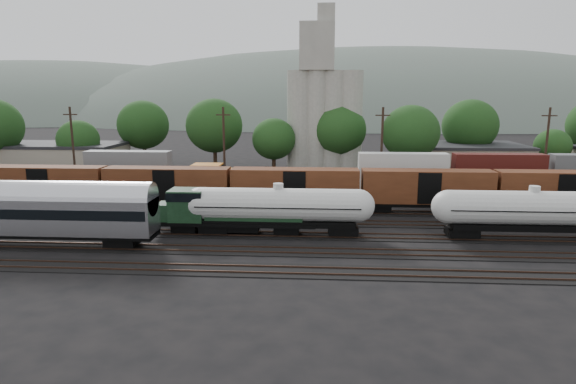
# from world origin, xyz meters

# --- Properties ---
(ground) EXTENTS (600.00, 600.00, 0.00)m
(ground) POSITION_xyz_m (0.00, 0.00, 0.00)
(ground) COLOR black
(tracks) EXTENTS (180.00, 33.20, 0.20)m
(tracks) POSITION_xyz_m (0.00, 0.00, 0.05)
(tracks) COLOR black
(tracks) RESTS_ON ground
(green_locomotive) EXTENTS (16.03, 2.83, 4.24)m
(green_locomotive) POSITION_xyz_m (-6.52, -5.00, 2.43)
(green_locomotive) COLOR black
(green_locomotive) RESTS_ON ground
(tank_car_a) EXTENTS (18.86, 3.38, 4.94)m
(tank_car_a) POSITION_xyz_m (-1.33, -5.00, 2.92)
(tank_car_a) COLOR silver
(tank_car_a) RESTS_ON ground
(tank_car_b) EXTENTS (19.02, 3.40, 4.98)m
(tank_car_b) POSITION_xyz_m (23.01, -5.00, 2.94)
(tank_car_b) COLOR silver
(tank_car_b) RESTS_ON ground
(passenger_coach) EXTENTS (25.79, 3.18, 5.86)m
(passenger_coach) POSITION_xyz_m (-24.99, -10.00, 3.57)
(passenger_coach) COLOR silver
(passenger_coach) RESTS_ON ground
(orange_locomotive) EXTENTS (18.57, 3.09, 4.64)m
(orange_locomotive) POSITION_xyz_m (-7.26, 10.00, 2.64)
(orange_locomotive) COLOR black
(orange_locomotive) RESTS_ON ground
(boxcar_string) EXTENTS (122.80, 2.90, 4.20)m
(boxcar_string) POSITION_xyz_m (-23.30, 5.00, 3.12)
(boxcar_string) COLOR black
(boxcar_string) RESTS_ON ground
(container_wall) EXTENTS (161.57, 2.60, 5.80)m
(container_wall) POSITION_xyz_m (-7.36, 15.00, 2.70)
(container_wall) COLOR black
(container_wall) RESTS_ON ground
(grain_silo) EXTENTS (13.40, 5.00, 29.00)m
(grain_silo) POSITION_xyz_m (3.28, 36.00, 11.26)
(grain_silo) COLOR #A3A095
(grain_silo) RESTS_ON ground
(industrial_sheds) EXTENTS (119.38, 17.26, 5.10)m
(industrial_sheds) POSITION_xyz_m (6.63, 35.25, 2.56)
(industrial_sheds) COLOR #9E937F
(industrial_sheds) RESTS_ON ground
(tree_band) EXTENTS (163.25, 23.57, 13.30)m
(tree_band) POSITION_xyz_m (0.11, 36.42, 7.57)
(tree_band) COLOR black
(tree_band) RESTS_ON ground
(utility_poles) EXTENTS (122.20, 0.36, 12.00)m
(utility_poles) POSITION_xyz_m (0.00, 22.00, 6.21)
(utility_poles) COLOR black
(utility_poles) RESTS_ON ground
(distant_hills) EXTENTS (860.00, 286.00, 130.00)m
(distant_hills) POSITION_xyz_m (23.92, 260.00, -20.56)
(distant_hills) COLOR #59665B
(distant_hills) RESTS_ON ground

